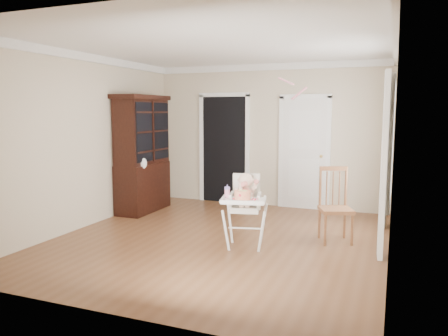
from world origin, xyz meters
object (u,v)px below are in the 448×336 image
at_px(high_chair, 245,202).
at_px(cake, 242,195).
at_px(dining_chair, 335,207).
at_px(sippy_cup, 227,192).
at_px(china_cabinet, 142,154).

bearing_deg(high_chair, cake, -93.18).
bearing_deg(cake, dining_chair, 42.39).
bearing_deg(high_chair, sippy_cup, -153.69).
bearing_deg(sippy_cup, china_cabinet, 145.38).
relative_size(high_chair, dining_chair, 0.96).
bearing_deg(dining_chair, cake, -159.02).
xyz_separation_m(sippy_cup, china_cabinet, (-2.24, 1.55, 0.28)).
xyz_separation_m(cake, sippy_cup, (-0.24, 0.07, 0.01)).
bearing_deg(high_chair, china_cabinet, 137.23).
xyz_separation_m(cake, china_cabinet, (-2.47, 1.62, 0.30)).
xyz_separation_m(high_chair, cake, (0.04, -0.23, 0.14)).
xyz_separation_m(high_chair, sippy_cup, (-0.19, -0.16, 0.15)).
bearing_deg(sippy_cup, high_chair, 39.42).
bearing_deg(china_cabinet, high_chair, -29.66).
relative_size(high_chair, sippy_cup, 5.60).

